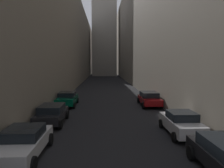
# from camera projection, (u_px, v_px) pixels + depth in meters

# --- Properties ---
(ground_plane) EXTENTS (264.00, 264.00, 0.00)m
(ground_plane) POSITION_uv_depth(u_px,v_px,m) (106.00, 85.00, 46.37)
(ground_plane) COLOR black
(building_block_left) EXTENTS (15.17, 108.00, 19.03)m
(building_block_left) POSITION_uv_depth(u_px,v_px,m) (45.00, 41.00, 46.92)
(building_block_left) COLOR gray
(building_block_left) RESTS_ON ground
(building_block_right) EXTENTS (10.56, 108.00, 25.15)m
(building_block_right) POSITION_uv_depth(u_px,v_px,m) (154.00, 27.00, 47.64)
(building_block_right) COLOR gray
(building_block_right) RESTS_ON ground
(parked_car_left_second) EXTENTS (2.04, 4.33, 1.42)m
(parked_car_left_second) POSITION_uv_depth(u_px,v_px,m) (23.00, 142.00, 10.34)
(parked_car_left_second) COLOR silver
(parked_car_left_second) RESTS_ON ground
(parked_car_left_third) EXTENTS (2.02, 4.18, 1.43)m
(parked_car_left_third) POSITION_uv_depth(u_px,v_px,m) (52.00, 114.00, 16.15)
(parked_car_left_third) COLOR black
(parked_car_left_third) RESTS_ON ground
(parked_car_left_far) EXTENTS (2.05, 4.53, 1.47)m
(parked_car_left_far) POSITION_uv_depth(u_px,v_px,m) (67.00, 99.00, 23.07)
(parked_car_left_far) COLOR #05472D
(parked_car_left_far) RESTS_ON ground
(parked_car_right_third) EXTENTS (1.95, 4.16, 1.49)m
(parked_car_right_third) POSITION_uv_depth(u_px,v_px,m) (181.00, 123.00, 13.68)
(parked_car_right_third) COLOR silver
(parked_car_right_third) RESTS_ON ground
(parked_car_right_far) EXTENTS (2.06, 4.35, 1.49)m
(parked_car_right_far) POSITION_uv_depth(u_px,v_px,m) (149.00, 98.00, 23.02)
(parked_car_right_far) COLOR maroon
(parked_car_right_far) RESTS_ON ground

